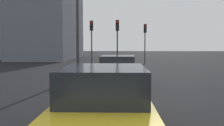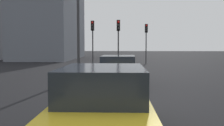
{
  "view_description": "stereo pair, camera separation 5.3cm",
  "coord_description": "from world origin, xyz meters",
  "px_view_note": "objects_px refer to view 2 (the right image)",
  "views": [
    {
      "loc": [
        -5.06,
        -0.38,
        1.98
      ],
      "look_at": [
        3.51,
        -0.04,
        1.39
      ],
      "focal_mm": 42.65,
      "sensor_mm": 36.0,
      "label": 1
    },
    {
      "loc": [
        -5.06,
        -0.43,
        1.98
      ],
      "look_at": [
        3.51,
        -0.04,
        1.39
      ],
      "focal_mm": 42.65,
      "sensor_mm": 36.0,
      "label": 2
    }
  ],
  "objects_px": {
    "car_silver_lead": "(118,70)",
    "car_yellow_second": "(103,106)",
    "traffic_light_far_left": "(146,35)",
    "traffic_light_near_right": "(93,34)",
    "traffic_light_near_left": "(118,34)"
  },
  "relations": [
    {
      "from": "traffic_light_near_left",
      "to": "traffic_light_near_right",
      "type": "bearing_deg",
      "value": -134.61
    },
    {
      "from": "car_silver_lead",
      "to": "traffic_light_near_right",
      "type": "relative_size",
      "value": 1.1
    },
    {
      "from": "car_yellow_second",
      "to": "traffic_light_near_right",
      "type": "bearing_deg",
      "value": 6.72
    },
    {
      "from": "traffic_light_near_right",
      "to": "traffic_light_far_left",
      "type": "distance_m",
      "value": 6.41
    },
    {
      "from": "traffic_light_far_left",
      "to": "traffic_light_near_right",
      "type": "bearing_deg",
      "value": -60.68
    },
    {
      "from": "car_yellow_second",
      "to": "traffic_light_near_right",
      "type": "height_order",
      "value": "traffic_light_near_right"
    },
    {
      "from": "car_silver_lead",
      "to": "traffic_light_near_right",
      "type": "bearing_deg",
      "value": 14.57
    },
    {
      "from": "traffic_light_near_right",
      "to": "traffic_light_near_left",
      "type": "bearing_deg",
      "value": 55.57
    },
    {
      "from": "traffic_light_near_left",
      "to": "traffic_light_far_left",
      "type": "height_order",
      "value": "traffic_light_far_left"
    },
    {
      "from": "car_silver_lead",
      "to": "car_yellow_second",
      "type": "relative_size",
      "value": 0.98
    },
    {
      "from": "traffic_light_near_right",
      "to": "traffic_light_far_left",
      "type": "xyz_separation_m",
      "value": [
        3.75,
        -5.2,
        -0.01
      ]
    },
    {
      "from": "traffic_light_near_left",
      "to": "car_silver_lead",
      "type": "bearing_deg",
      "value": -2.73
    },
    {
      "from": "car_silver_lead",
      "to": "car_yellow_second",
      "type": "xyz_separation_m",
      "value": [
        -8.04,
        0.13,
        0.04
      ]
    },
    {
      "from": "traffic_light_near_right",
      "to": "traffic_light_far_left",
      "type": "relative_size",
      "value": 1.0
    },
    {
      "from": "car_silver_lead",
      "to": "traffic_light_near_left",
      "type": "bearing_deg",
      "value": 2.51
    }
  ]
}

